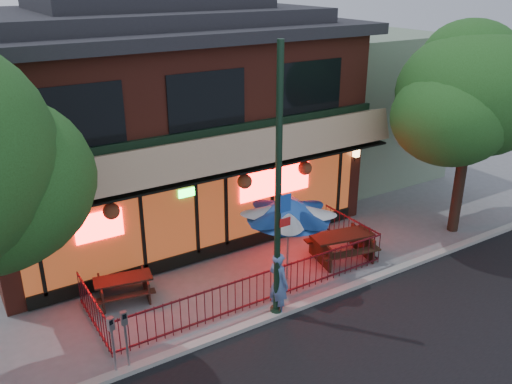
# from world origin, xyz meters

# --- Properties ---
(ground) EXTENTS (80.00, 80.00, 0.00)m
(ground) POSITION_xyz_m (0.00, 0.00, 0.00)
(ground) COLOR gray
(ground) RESTS_ON ground
(curb) EXTENTS (80.00, 0.25, 0.12)m
(curb) POSITION_xyz_m (0.00, -0.50, 0.06)
(curb) COLOR #999993
(curb) RESTS_ON ground
(restaurant_building) EXTENTS (12.96, 9.49, 8.05)m
(restaurant_building) POSITION_xyz_m (0.00, 7.11, 4.13)
(restaurant_building) COLOR maroon
(restaurant_building) RESTS_ON ground
(neighbor_building) EXTENTS (6.00, 7.00, 6.00)m
(neighbor_building) POSITION_xyz_m (9.00, 7.70, 3.00)
(neighbor_building) COLOR gray
(neighbor_building) RESTS_ON ground
(patio_fence) EXTENTS (8.44, 2.62, 1.00)m
(patio_fence) POSITION_xyz_m (0.00, 0.50, 0.63)
(patio_fence) COLOR #4E1019
(patio_fence) RESTS_ON ground
(street_light) EXTENTS (0.43, 0.32, 7.00)m
(street_light) POSITION_xyz_m (0.00, -0.40, 3.15)
(street_light) COLOR black
(street_light) RESTS_ON ground
(street_tree_right) EXTENTS (4.80, 4.80, 7.02)m
(street_tree_right) POSITION_xyz_m (8.04, 0.59, 4.96)
(street_tree_right) COLOR black
(street_tree_right) RESTS_ON ground
(picnic_table_left) EXTENTS (1.74, 1.46, 0.66)m
(picnic_table_left) POSITION_xyz_m (-3.12, 2.40, 0.43)
(picnic_table_left) COLOR #351A13
(picnic_table_left) RESTS_ON ground
(picnic_table_right) EXTENTS (2.16, 1.81, 0.82)m
(picnic_table_right) POSITION_xyz_m (3.40, 1.02, 0.54)
(picnic_table_right) COLOR #311C11
(picnic_table_right) RESTS_ON ground
(patio_umbrella) EXTENTS (2.32, 2.32, 2.66)m
(patio_umbrella) POSITION_xyz_m (1.24, 0.87, 2.27)
(patio_umbrella) COLOR gray
(patio_umbrella) RESTS_ON ground
(pedestrian) EXTENTS (0.53, 0.71, 1.77)m
(pedestrian) POSITION_xyz_m (0.09, -0.35, 0.88)
(pedestrian) COLOR #526FA4
(pedestrian) RESTS_ON ground
(parking_meter_near) EXTENTS (0.14, 0.12, 1.54)m
(parking_meter_near) POSITION_xyz_m (-4.00, -0.40, 1.04)
(parking_meter_near) COLOR #909498
(parking_meter_near) RESTS_ON ground
(parking_meter_far) EXTENTS (0.16, 0.14, 1.50)m
(parking_meter_far) POSITION_xyz_m (-4.30, -0.40, 1.01)
(parking_meter_far) COLOR #9FA1A7
(parking_meter_far) RESTS_ON ground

